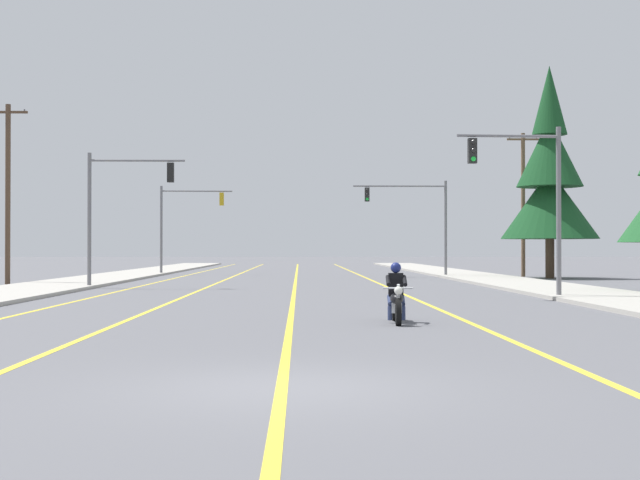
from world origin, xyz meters
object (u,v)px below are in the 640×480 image
Objects in this scene: traffic_signal_near_left at (117,199)px; traffic_signal_mid_left at (182,216)px; motorcycle_with_rider at (396,299)px; traffic_signal_near_right at (530,187)px; utility_pole_left_near at (8,190)px; utility_pole_right_far at (523,202)px; traffic_signal_mid_right at (418,212)px; conifer_tree_right_verge_far at (550,181)px.

traffic_signal_near_left and traffic_signal_mid_left have the same top height.
traffic_signal_mid_left is (-10.57, 41.29, 3.52)m from motorcycle_with_rider.
traffic_signal_near_right is 35.04m from traffic_signal_mid_left.
motorcycle_with_rider is 0.35× the size of traffic_signal_near_left.
utility_pole_left_near is (-6.59, -17.09, 0.66)m from traffic_signal_mid_left.
traffic_signal_mid_left is at bearing 118.14° from traffic_signal_near_right.
traffic_signal_near_right is at bearing -30.87° from utility_pole_left_near.
motorcycle_with_rider is 0.24× the size of utility_pole_right_far.
utility_pole_left_near is at bearing 144.60° from traffic_signal_near_left.
traffic_signal_mid_right is 8.49m from conifer_tree_right_verge_far.
conifer_tree_right_verge_far reaches higher than traffic_signal_near_left.
traffic_signal_mid_right is (5.30, 36.00, 3.58)m from motorcycle_with_rider.
traffic_signal_near_left is at bearing -144.04° from utility_pole_right_far.
conifer_tree_right_verge_far is at bearing 72.68° from traffic_signal_near_right.
traffic_signal_mid_left is at bearing 68.92° from utility_pole_left_near.
utility_pole_left_near is 0.98× the size of utility_pole_right_far.
utility_pole_right_far reaches higher than traffic_signal_near_left.
traffic_signal_mid_left is (-16.53, 30.90, 0.08)m from traffic_signal_near_right.
motorcycle_with_rider is at bearing -54.67° from utility_pole_left_near.
traffic_signal_mid_right is 25.37m from utility_pole_left_near.
traffic_signal_near_left is at bearing -134.37° from traffic_signal_mid_right.
utility_pole_left_near is at bearing -111.08° from traffic_signal_mid_left.
conifer_tree_right_verge_far is (6.95, 22.28, 1.93)m from traffic_signal_near_right.
utility_pole_right_far is at bearing 1.88° from traffic_signal_mid_right.
traffic_signal_near_left is 1.00× the size of traffic_signal_mid_left.
utility_pole_left_near is (-22.45, -11.80, 0.60)m from traffic_signal_mid_right.
traffic_signal_near_left is at bearing 151.01° from traffic_signal_near_right.
traffic_signal_mid_left is (-15.87, 5.29, -0.06)m from traffic_signal_mid_right.
traffic_signal_mid_right is 0.67× the size of utility_pole_right_far.
traffic_signal_near_left is (-16.68, 9.24, 0.04)m from traffic_signal_near_right.
motorcycle_with_rider is 12.46m from traffic_signal_near_right.
conifer_tree_right_verge_far is at bearing -23.66° from traffic_signal_mid_right.
traffic_signal_mid_left is at bearing 167.45° from utility_pole_right_far.
traffic_signal_near_right and traffic_signal_mid_right have the same top height.
traffic_signal_near_right is 0.67× the size of utility_pole_right_far.
traffic_signal_near_left is at bearing -151.10° from conifer_tree_right_verge_far.
traffic_signal_near_right is 23.42m from conifer_tree_right_verge_far.
conifer_tree_right_verge_far is (0.74, -3.56, 1.09)m from utility_pole_right_far.
utility_pole_right_far is (6.21, 25.84, 0.83)m from traffic_signal_near_right.
utility_pole_right_far is at bearing 22.30° from utility_pole_left_near.
utility_pole_right_far is at bearing -12.55° from traffic_signal_mid_left.
utility_pole_left_near reaches higher than traffic_signal_mid_right.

